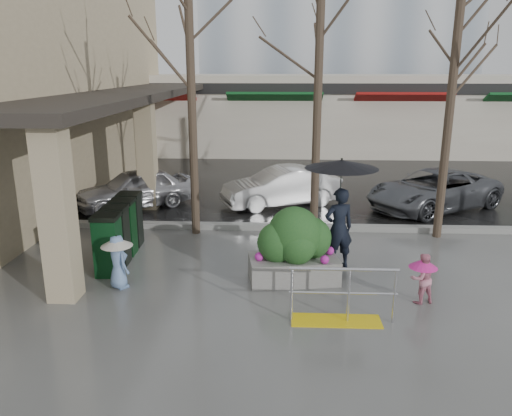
# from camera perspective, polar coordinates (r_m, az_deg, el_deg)

# --- Properties ---
(ground) EXTENTS (120.00, 120.00, 0.00)m
(ground) POSITION_cam_1_polar(r_m,az_deg,el_deg) (10.26, 1.06, -9.43)
(ground) COLOR #51514F
(ground) RESTS_ON ground
(street_asphalt) EXTENTS (120.00, 36.00, 0.01)m
(street_asphalt) POSITION_cam_1_polar(r_m,az_deg,el_deg) (31.59, 2.23, 7.82)
(street_asphalt) COLOR black
(street_asphalt) RESTS_ON ground
(curb) EXTENTS (120.00, 0.30, 0.15)m
(curb) POSITION_cam_1_polar(r_m,az_deg,el_deg) (13.96, 1.54, -2.15)
(curb) COLOR gray
(curb) RESTS_ON ground
(near_building) EXTENTS (6.00, 18.00, 8.00)m
(near_building) POSITION_cam_1_polar(r_m,az_deg,el_deg) (19.61, -26.19, 13.13)
(near_building) COLOR tan
(near_building) RESTS_ON ground
(canopy_slab) EXTENTS (2.80, 18.00, 0.25)m
(canopy_slab) POSITION_cam_1_polar(r_m,az_deg,el_deg) (18.02, -13.94, 12.95)
(canopy_slab) COLOR #2D2823
(canopy_slab) RESTS_ON pillar_front
(pillar_front) EXTENTS (0.55, 0.55, 3.50)m
(pillar_front) POSITION_cam_1_polar(r_m,az_deg,el_deg) (10.06, -21.77, -0.48)
(pillar_front) COLOR tan
(pillar_front) RESTS_ON ground
(pillar_back) EXTENTS (0.55, 0.55, 3.50)m
(pillar_back) POSITION_cam_1_polar(r_m,az_deg,el_deg) (16.05, -12.39, 6.01)
(pillar_back) COLOR tan
(pillar_back) RESTS_ON ground
(storefront_row) EXTENTS (34.00, 6.74, 4.00)m
(storefront_row) POSITION_cam_1_polar(r_m,az_deg,el_deg) (27.41, 6.47, 10.74)
(storefront_row) COLOR beige
(storefront_row) RESTS_ON ground
(handrail) EXTENTS (1.90, 0.50, 1.03)m
(handrail) POSITION_cam_1_polar(r_m,az_deg,el_deg) (9.09, 9.61, -10.55)
(handrail) COLOR yellow
(handrail) RESTS_ON ground
(tree_west) EXTENTS (3.20, 3.20, 6.80)m
(tree_west) POSITION_cam_1_polar(r_m,az_deg,el_deg) (13.10, -7.60, 18.76)
(tree_west) COLOR #382B21
(tree_west) RESTS_ON ground
(tree_midwest) EXTENTS (3.20, 3.20, 7.00)m
(tree_midwest) POSITION_cam_1_polar(r_m,az_deg,el_deg) (12.95, 7.32, 19.47)
(tree_midwest) COLOR #382B21
(tree_midwest) RESTS_ON ground
(tree_mideast) EXTENTS (3.20, 3.20, 6.50)m
(tree_mideast) POSITION_cam_1_polar(r_m,az_deg,el_deg) (13.58, 21.91, 16.76)
(tree_mideast) COLOR #382B21
(tree_mideast) RESTS_ON ground
(woman) EXTENTS (1.60, 1.60, 2.51)m
(woman) POSITION_cam_1_polar(r_m,az_deg,el_deg) (11.07, 9.57, 0.96)
(woman) COLOR black
(woman) RESTS_ON ground
(child_pink) EXTENTS (0.58, 0.54, 1.00)m
(child_pink) POSITION_cam_1_polar(r_m,az_deg,el_deg) (10.07, 18.48, -7.26)
(child_pink) COLOR pink
(child_pink) RESTS_ON ground
(child_blue) EXTENTS (0.65, 0.65, 1.13)m
(child_blue) POSITION_cam_1_polar(r_m,az_deg,el_deg) (10.53, -15.53, -5.40)
(child_blue) COLOR #6B8DBF
(child_blue) RESTS_ON ground
(planter) EXTENTS (1.97, 1.19, 1.62)m
(planter) POSITION_cam_1_polar(r_m,az_deg,el_deg) (10.49, 4.41, -4.34)
(planter) COLOR slate
(planter) RESTS_ON ground
(news_boxes) EXTENTS (0.63, 2.46, 1.36)m
(news_boxes) POSITION_cam_1_polar(r_m,az_deg,el_deg) (12.09, -15.29, -2.57)
(news_boxes) COLOR #0D3919
(news_boxes) RESTS_ON ground
(car_a) EXTENTS (3.91, 3.26, 1.26)m
(car_a) POSITION_cam_1_polar(r_m,az_deg,el_deg) (16.47, -13.66, 2.19)
(car_a) COLOR #B1B0B5
(car_a) RESTS_ON ground
(car_b) EXTENTS (4.04, 2.70, 1.26)m
(car_b) POSITION_cam_1_polar(r_m,az_deg,el_deg) (16.24, 2.91, 2.44)
(car_b) COLOR silver
(car_b) RESTS_ON ground
(car_c) EXTENTS (4.96, 4.16, 1.26)m
(car_c) POSITION_cam_1_polar(r_m,az_deg,el_deg) (16.80, 19.65, 1.98)
(car_c) COLOR slate
(car_c) RESTS_ON ground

